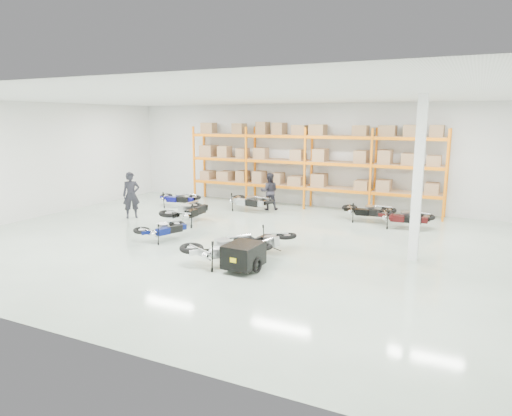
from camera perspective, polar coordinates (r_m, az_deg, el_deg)
The scene contains 14 objects.
room at distance 14.10m, azimuth -2.18°, elevation 4.55°, with size 18.00×18.00×18.00m.
pallet_rack at distance 20.00m, azimuth 6.56°, elevation 6.44°, with size 11.28×0.98×3.62m.
structural_column at distance 13.05m, azimuth 19.59°, elevation 3.38°, with size 0.25×0.25×4.50m, color white.
moto_blue_centre at distance 14.96m, azimuth -11.56°, elevation -2.17°, with size 0.70×1.58×0.96m, color #081253, non-canonical shape.
moto_silver_left at distance 12.30m, azimuth -4.21°, elevation -4.36°, with size 0.85×1.91×1.17m, color silver, non-canonical shape.
moto_black_far_left at distance 17.15m, azimuth -8.59°, elevation 0.09°, with size 0.90×2.03×1.24m, color black, non-canonical shape.
moto_touring_right at distance 13.10m, azimuth 1.65°, elevation -3.68°, with size 0.75×1.68×1.03m, color black, non-canonical shape.
trailer at distance 11.74m, azimuth -1.56°, elevation -5.94°, with size 0.90×1.71×0.71m.
moto_back_a at distance 20.48m, azimuth -9.72°, elevation 1.54°, with size 0.75×1.68×1.03m, color #0C0C6E, non-canonical shape.
moto_back_b at distance 19.30m, azimuth -0.90°, elevation 1.26°, with size 0.81×1.82×1.11m, color #AAAFB3, non-canonical shape.
moto_back_c at distance 17.84m, azimuth 13.86°, elevation 0.06°, with size 0.78×1.76×1.08m, color black, non-canonical shape.
moto_back_d at distance 17.09m, azimuth 18.04°, elevation -0.67°, with size 0.77×1.74×1.07m, color #390B0C, non-canonical shape.
person_left at distance 18.57m, azimuth -15.33°, elevation 1.57°, with size 0.66×0.44×1.82m, color black.
person_back at distance 19.55m, azimuth 1.68°, elevation 2.08°, with size 0.77×0.60×1.59m, color #222129.
Camera 1 is at (6.57, -12.38, 3.86)m, focal length 32.00 mm.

